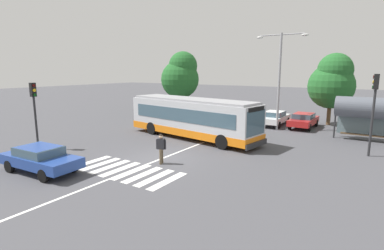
# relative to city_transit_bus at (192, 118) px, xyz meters

# --- Properties ---
(ground_plane) EXTENTS (160.00, 160.00, 0.00)m
(ground_plane) POSITION_rel_city_transit_bus_xyz_m (1.42, -5.74, -1.59)
(ground_plane) COLOR #47474C
(city_transit_bus) EXTENTS (11.59, 4.29, 3.06)m
(city_transit_bus) POSITION_rel_city_transit_bus_xyz_m (0.00, 0.00, 0.00)
(city_transit_bus) COLOR black
(city_transit_bus) RESTS_ON ground_plane
(pedestrian_crossing_street) EXTENTS (0.55, 0.39, 1.72)m
(pedestrian_crossing_street) POSITION_rel_city_transit_bus_xyz_m (2.10, -6.39, -0.62)
(pedestrian_crossing_street) COLOR brown
(pedestrian_crossing_street) RESTS_ON ground_plane
(foreground_sedan) EXTENTS (4.60, 2.07, 1.35)m
(foreground_sedan) POSITION_rel_city_transit_bus_xyz_m (-2.21, -10.87, -0.82)
(foreground_sedan) COLOR black
(foreground_sedan) RESTS_ON ground_plane
(parked_car_charcoal) EXTENTS (1.96, 4.54, 1.35)m
(parked_car_charcoal) POSITION_rel_city_transit_bus_xyz_m (-1.87, 8.75, -0.82)
(parked_car_charcoal) COLOR black
(parked_car_charcoal) RESTS_ON ground_plane
(parked_car_silver) EXTENTS (2.03, 4.58, 1.35)m
(parked_car_silver) POSITION_rel_city_transit_bus_xyz_m (0.86, 8.83, -0.82)
(parked_car_silver) COLOR black
(parked_car_silver) RESTS_ON ground_plane
(parked_car_white) EXTENTS (1.88, 4.50, 1.35)m
(parked_car_white) POSITION_rel_city_transit_bus_xyz_m (3.65, 8.78, -0.82)
(parked_car_white) COLOR black
(parked_car_white) RESTS_ON ground_plane
(parked_car_red) EXTENTS (1.90, 4.51, 1.35)m
(parked_car_red) POSITION_rel_city_transit_bus_xyz_m (6.28, 8.93, -0.82)
(parked_car_red) COLOR black
(parked_car_red) RESTS_ON ground_plane
(traffic_light_near_corner) EXTENTS (0.33, 0.32, 4.38)m
(traffic_light_near_corner) POSITION_rel_city_transit_bus_xyz_m (-6.86, -8.31, 1.37)
(traffic_light_near_corner) COLOR #28282B
(traffic_light_near_corner) RESTS_ON ground_plane
(traffic_light_far_corner) EXTENTS (0.33, 0.32, 4.96)m
(traffic_light_far_corner) POSITION_rel_city_transit_bus_xyz_m (11.78, 1.68, 1.73)
(traffic_light_far_corner) COLOR #28282B
(traffic_light_far_corner) RESTS_ON ground_plane
(bus_stop_shelter) EXTENTS (4.62, 1.54, 3.25)m
(bus_stop_shelter) POSITION_rel_city_transit_bus_xyz_m (11.47, 6.07, 0.83)
(bus_stop_shelter) COLOR #28282B
(bus_stop_shelter) RESTS_ON ground_plane
(twin_arm_street_lamp) EXTENTS (4.37, 0.32, 8.24)m
(twin_arm_street_lamp) POSITION_rel_city_transit_bus_xyz_m (4.51, 6.80, 3.53)
(twin_arm_street_lamp) COLOR #939399
(twin_arm_street_lamp) RESTS_ON ground_plane
(background_tree_left) EXTENTS (4.69, 4.69, 7.43)m
(background_tree_left) POSITION_rel_city_transit_bus_xyz_m (-9.23, 11.72, 2.93)
(background_tree_left) COLOR brown
(background_tree_left) RESTS_ON ground_plane
(background_tree_right) EXTENTS (4.21, 4.21, 6.74)m
(background_tree_right) POSITION_rel_city_transit_bus_xyz_m (7.99, 11.79, 2.53)
(background_tree_right) COLOR brown
(background_tree_right) RESTS_ON ground_plane
(crosswalk_painted_stripes) EXTENTS (5.98, 2.71, 0.01)m
(crosswalk_painted_stripes) POSITION_rel_city_transit_bus_xyz_m (1.27, -8.34, -1.58)
(crosswalk_painted_stripes) COLOR silver
(crosswalk_painted_stripes) RESTS_ON ground_plane
(lane_center_line) EXTENTS (0.16, 24.00, 0.01)m
(lane_center_line) POSITION_rel_city_transit_bus_xyz_m (1.50, -3.74, -1.58)
(lane_center_line) COLOR silver
(lane_center_line) RESTS_ON ground_plane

